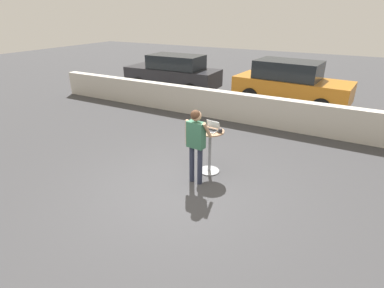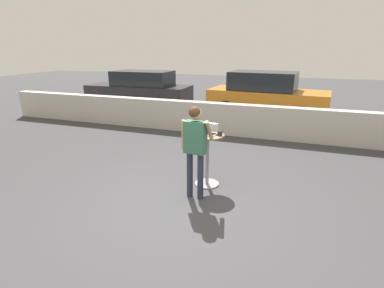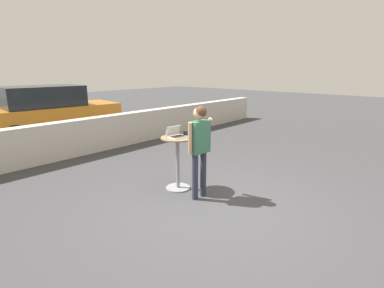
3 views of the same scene
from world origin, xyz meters
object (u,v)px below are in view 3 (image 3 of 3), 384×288
object	(u,v)px
coffee_mug	(186,133)
parked_car_further_down	(49,112)
cafe_table	(178,158)
standing_person	(199,141)
laptop	(176,135)

from	to	relation	value
coffee_mug	parked_car_further_down	size ratio (longest dim) A/B	0.03
coffee_mug	parked_car_further_down	bearing A→B (deg)	88.52
cafe_table	parked_car_further_down	world-z (taller)	parked_car_further_down
cafe_table	standing_person	size ratio (longest dim) A/B	0.61
laptop	standing_person	bearing A→B (deg)	-95.05
laptop	parked_car_further_down	xyz separation A→B (m)	(0.40, 6.46, -0.20)
coffee_mug	standing_person	bearing A→B (deg)	-115.75
parked_car_further_down	laptop	bearing A→B (deg)	-93.55
cafe_table	laptop	xyz separation A→B (m)	(0.00, 0.04, 0.46)
coffee_mug	standing_person	xyz separation A→B (m)	(-0.29, -0.60, -0.01)
parked_car_further_down	standing_person	bearing A→B (deg)	-93.69
cafe_table	standing_person	bearing A→B (deg)	-94.87
coffee_mug	parked_car_further_down	distance (m)	6.49
laptop	coffee_mug	size ratio (longest dim) A/B	2.96
cafe_table	standing_person	world-z (taller)	standing_person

